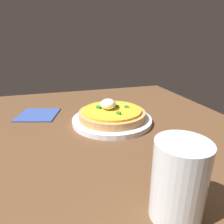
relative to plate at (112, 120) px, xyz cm
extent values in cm
cube|color=brown|center=(-7.55, 4.46, -2.19)|extent=(103.35, 89.42, 2.84)
cylinder|color=white|center=(0.00, 0.00, 0.00)|extent=(25.50, 25.50, 1.54)
cylinder|color=tan|center=(0.00, 0.00, 1.89)|extent=(21.27, 21.27, 2.24)
cylinder|color=gold|center=(0.00, 0.00, 3.34)|extent=(18.70, 18.70, 0.67)
ellipsoid|color=white|center=(0.64, 1.09, 5.34)|extent=(4.86, 4.86, 3.34)
cube|color=#378B2C|center=(1.53, -2.15, 4.07)|extent=(1.41, 1.50, 0.80)
cube|color=#377B38|center=(1.82, 1.90, 4.07)|extent=(1.46, 1.48, 0.80)
cube|color=green|center=(0.13, -4.87, 4.07)|extent=(0.93, 1.36, 0.80)
cube|color=green|center=(2.80, 1.53, 4.07)|extent=(1.50, 1.27, 0.80)
cube|color=green|center=(0.73, 2.17, 4.07)|extent=(1.29, 0.82, 0.80)
cube|color=green|center=(2.55, 3.95, 4.07)|extent=(0.86, 1.32, 0.80)
cube|color=#2A8328|center=(-4.76, -0.61, 4.07)|extent=(1.50, 1.41, 0.80)
cube|color=#277E2D|center=(1.86, 3.87, 4.07)|extent=(1.48, 1.46, 0.80)
cube|color=green|center=(6.03, -1.22, 4.07)|extent=(0.89, 1.34, 0.80)
cylinder|color=silver|center=(-37.49, 1.13, 5.54)|extent=(7.92, 7.92, 12.61)
cylinder|color=#3E2313|center=(-37.49, 1.13, 3.96)|extent=(6.97, 6.97, 8.65)
cube|color=#304790|center=(13.50, 23.30, -0.57)|extent=(16.11, 16.11, 0.40)
camera|label=1|loc=(-57.47, 17.17, 24.96)|focal=32.18mm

